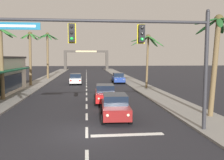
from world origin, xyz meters
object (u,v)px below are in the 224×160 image
Objects in this scene: sedan_lead_at_stop_bar at (115,106)px; palm_right_nearest at (217,46)px; sedan_parked_nearest_kerb at (118,78)px; sedan_third_in_queue at (105,94)px; palm_left_farthest at (48,48)px; palm_left_second at (1,50)px; palm_left_third at (30,50)px; town_gateway_arch at (86,57)px; palm_right_second at (148,46)px; sedan_oncoming_far at (76,79)px; traffic_signal_mast at (142,44)px.

palm_right_nearest is (6.87, -0.54, 4.13)m from sedan_lead_at_stop_bar.
sedan_parked_nearest_kerb is 24.24m from palm_right_nearest.
palm_left_farthest is (-9.11, 25.73, 5.23)m from sedan_third_in_queue.
palm_right_nearest is (16.90, -8.55, 0.09)m from palm_left_second.
palm_left_third is 45.65m from town_gateway_arch.
palm_right_second is (16.23, 7.36, 0.81)m from palm_left_second.
palm_right_second reaches higher than sedan_parked_nearest_kerb.
sedan_oncoming_far is at bearing 99.33° from sedan_lead_at_stop_bar.
palm_left_third is 11.85m from palm_left_farthest.
sedan_lead_at_stop_bar is 0.62× the size of palm_right_second.
palm_left_third reaches higher than palm_right_second.
traffic_signal_mast is 25.73m from palm_left_third.
traffic_signal_mast is 1.61× the size of palm_right_nearest.
sedan_third_in_queue is 0.50× the size of palm_left_farthest.
palm_right_second is at bearing -15.50° from palm_left_third.
palm_left_third is 1.12× the size of palm_right_nearest.
town_gateway_arch is at bearing 77.42° from palm_left_farthest.
palm_left_third is at bearing 129.52° from palm_right_nearest.
sedan_third_in_queue is 10.82m from palm_left_second.
palm_left_farthest is 0.61× the size of town_gateway_arch.
palm_left_second is at bearing -91.70° from palm_left_farthest.
palm_right_second reaches higher than sedan_lead_at_stop_bar.
palm_right_nearest is (7.09, -6.47, 4.13)m from sedan_third_in_queue.
sedan_lead_at_stop_bar is at bearing -111.96° from palm_right_second.
palm_right_second is 0.49× the size of town_gateway_arch.
palm_left_farthest reaches higher than town_gateway_arch.
palm_left_third is 16.78m from palm_right_second.
palm_left_farthest is at bearing 116.70° from palm_right_nearest.
palm_left_second reaches higher than sedan_third_in_queue.
sedan_parked_nearest_kerb is (6.90, 1.04, 0.00)m from sedan_oncoming_far.
palm_right_second is at bearing -80.64° from town_gateway_arch.
sedan_parked_nearest_kerb is 0.62× the size of palm_right_second.
sedan_parked_nearest_kerb is 0.63× the size of palm_right_nearest.
palm_left_third is 0.54× the size of town_gateway_arch.
sedan_lead_at_stop_bar is at bearing 106.84° from traffic_signal_mast.
traffic_signal_mast is at bearing -82.37° from sedan_third_in_queue.
traffic_signal_mast is at bearing -73.16° from sedan_lead_at_stop_bar.
palm_right_second is at bearing 92.40° from palm_right_nearest.
sedan_third_in_queue is 0.62× the size of palm_right_second.
traffic_signal_mast is at bearing -94.87° from sedan_parked_nearest_kerb.
sedan_lead_at_stop_bar is 0.31× the size of town_gateway_arch.
traffic_signal_mast is at bearing -87.50° from town_gateway_arch.
sedan_oncoming_far is at bearing 145.84° from palm_right_second.
palm_right_second is (15.53, -16.29, -0.38)m from palm_left_farthest.
palm_left_farthest is at bearing 109.50° from sedan_third_in_queue.
palm_right_nearest is at bearing -4.49° from sedan_lead_at_stop_bar.
palm_left_farthest is at bearing 106.46° from traffic_signal_mast.
town_gateway_arch is (8.09, 56.77, -0.60)m from palm_left_second.
traffic_signal_mast is at bearing -73.54° from palm_left_farthest.
palm_left_third is 1.09× the size of palm_right_second.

